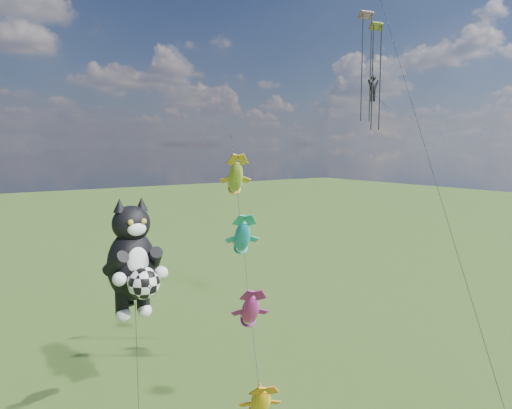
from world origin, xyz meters
TOP-DOWN VIEW (x-y plane):
  - cat_kite_rig at (6.00, 7.00)m, footprint 3.02×4.37m
  - fish_windsock_rig at (9.95, 2.65)m, footprint 7.18×14.36m
  - parafoil_rig at (23.34, 6.96)m, footprint 6.98×16.53m

SIDE VIEW (x-z plane):
  - fish_windsock_rig at x=9.95m, z-range 0.94..16.26m
  - cat_kite_rig at x=6.00m, z-range 2.91..14.95m
  - parafoil_rig at x=23.34m, z-range 5.10..32.84m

